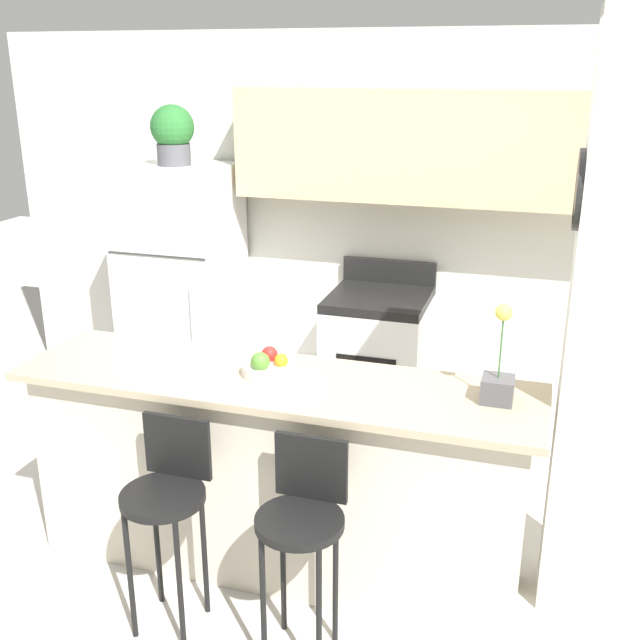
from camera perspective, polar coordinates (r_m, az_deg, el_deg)
The scene contains 11 objects.
ground_plane at distance 3.90m, azimuth -3.19°, elevation -17.93°, with size 14.00×14.00×0.00m, color beige.
wall_back at distance 5.02m, azimuth 5.95°, elevation 9.31°, with size 5.60×0.38×2.55m.
pillar_right at distance 3.29m, azimuth 21.30°, elevation -1.17°, with size 0.38×0.32×2.55m.
counter_bar at distance 3.62m, azimuth -3.34°, elevation -11.60°, with size 2.41×0.63×0.99m.
refrigerator at distance 5.36m, azimuth -10.45°, elevation 2.52°, with size 0.74×0.68×1.69m.
stove_range at distance 5.03m, azimuth 4.39°, elevation -2.97°, with size 0.64×0.66×1.07m.
bar_stool_left at distance 3.28m, azimuth -11.54°, elevation -13.00°, with size 0.36×0.36×0.94m.
bar_stool_right at distance 3.07m, azimuth -1.33°, elevation -15.03°, with size 0.36×0.36×0.94m.
potted_plant_on_fridge at distance 5.17m, azimuth -11.16°, elevation 13.80°, with size 0.29×0.29×0.39m.
orchid_vase at distance 3.22m, azimuth 13.43°, elevation -4.32°, with size 0.13×0.13×0.43m.
fruit_bowl at distance 3.43m, azimuth -3.93°, elevation -3.52°, with size 0.25×0.25×0.12m.
Camera 1 is at (1.12, -2.91, 2.35)m, focal length 42.00 mm.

